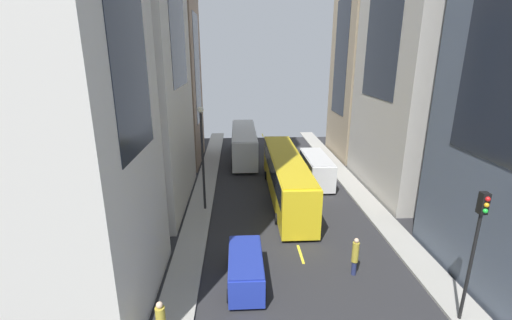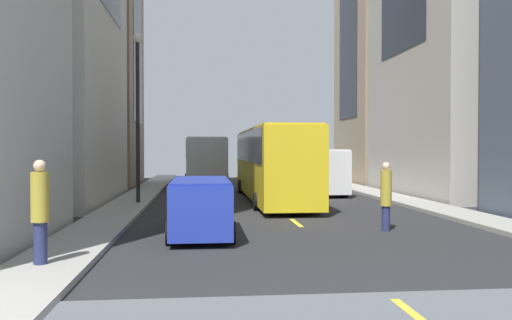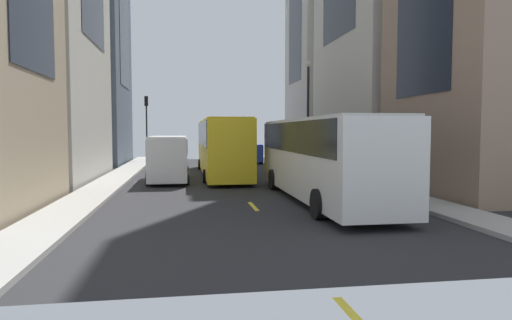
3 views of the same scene
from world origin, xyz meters
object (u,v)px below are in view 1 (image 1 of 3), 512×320
car_blue_0 (246,267)px  pedestrian_waiting_curb (355,255)px  traffic_light_near_corner (477,235)px  city_bus_white (244,141)px  delivery_van_white (316,167)px  streetcar_yellow (286,174)px

car_blue_0 → pedestrian_waiting_curb: 5.85m
car_blue_0 → traffic_light_near_corner: 10.45m
city_bus_white → pedestrian_waiting_curb: bearing=-76.2°
city_bus_white → car_blue_0: (-0.37, -22.65, -1.01)m
city_bus_white → pedestrian_waiting_curb: size_ratio=5.58×
pedestrian_waiting_curb → car_blue_0: bearing=91.6°
city_bus_white → delivery_van_white: 10.54m
city_bus_white → car_blue_0: city_bus_white is taller
city_bus_white → car_blue_0: bearing=-90.9°
streetcar_yellow → car_blue_0: bearing=-107.9°
streetcar_yellow → city_bus_white: bearing=105.3°
city_bus_white → delivery_van_white: (6.42, -8.35, -0.49)m
streetcar_yellow → traffic_light_near_corner: size_ratio=2.41×
delivery_van_white → traffic_light_near_corner: size_ratio=1.03×
streetcar_yellow → pedestrian_waiting_curb: streetcar_yellow is taller
delivery_van_white → car_blue_0: delivery_van_white is taller
streetcar_yellow → delivery_van_white: streetcar_yellow is taller
pedestrian_waiting_curb → traffic_light_near_corner: bearing=-138.7°
streetcar_yellow → car_blue_0: size_ratio=3.52×
car_blue_0 → traffic_light_near_corner: size_ratio=0.69×
city_bus_white → traffic_light_near_corner: (9.04, -25.75, 2.31)m
car_blue_0 → streetcar_yellow: bearing=72.1°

